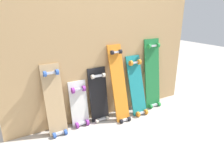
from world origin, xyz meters
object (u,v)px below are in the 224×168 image
object	(u,v)px
skateboard_natural	(55,104)
skateboard_teal	(137,88)
skateboard_orange	(119,87)
skateboard_green	(152,76)
skateboard_white	(79,106)
skateboard_black	(99,98)

from	to	relation	value
skateboard_natural	skateboard_teal	size ratio (longest dim) A/B	1.04
skateboard_orange	skateboard_green	distance (m)	0.57
skateboard_white	skateboard_orange	size ratio (longest dim) A/B	0.61
skateboard_natural	skateboard_white	distance (m)	0.30
skateboard_teal	skateboard_green	bearing A→B (deg)	10.85
skateboard_natural	skateboard_white	xyz separation A→B (m)	(0.28, 0.03, -0.11)
skateboard_natural	skateboard_green	world-z (taller)	skateboard_green
skateboard_white	skateboard_orange	xyz separation A→B (m)	(0.48, -0.09, 0.18)
skateboard_black	skateboard_orange	distance (m)	0.28
skateboard_black	skateboard_green	xyz separation A→B (m)	(0.80, -0.01, 0.14)
skateboard_teal	skateboard_green	xyz separation A→B (m)	(0.30, 0.06, 0.09)
skateboard_green	skateboard_teal	bearing A→B (deg)	-169.15
skateboard_white	skateboard_orange	distance (m)	0.52
skateboard_white	skateboard_teal	world-z (taller)	skateboard_teal
skateboard_orange	skateboard_teal	bearing A→B (deg)	1.93
skateboard_black	skateboard_teal	world-z (taller)	skateboard_teal
skateboard_orange	skateboard_teal	xyz separation A→B (m)	(0.27, 0.01, -0.08)
skateboard_white	skateboard_black	distance (m)	0.25
skateboard_white	skateboard_natural	bearing A→B (deg)	-174.36
skateboard_natural	skateboard_orange	xyz separation A→B (m)	(0.76, -0.06, 0.06)
skateboard_natural	skateboard_teal	bearing A→B (deg)	-2.69
skateboard_white	skateboard_teal	size ratio (longest dim) A/B	0.74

